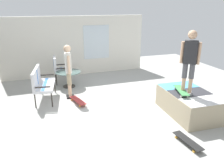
% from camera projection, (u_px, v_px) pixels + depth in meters
% --- Properties ---
extents(ground_plane, '(12.00, 12.00, 0.10)m').
position_uv_depth(ground_plane, '(117.00, 110.00, 6.59)').
color(ground_plane, '#A8A8A3').
extents(house_facade, '(0.23, 6.00, 2.43)m').
position_uv_depth(house_facade, '(75.00, 46.00, 9.40)').
color(house_facade, white).
rests_on(house_facade, ground_plane).
extents(skate_ramp, '(1.82, 2.03, 0.64)m').
position_uv_depth(skate_ramp, '(190.00, 103.00, 6.14)').
color(skate_ramp, tan).
rests_on(skate_ramp, ground_plane).
extents(patio_bench, '(1.32, 0.75, 1.02)m').
position_uv_depth(patio_bench, '(41.00, 81.00, 6.95)').
color(patio_bench, '#2D2823').
rests_on(patio_bench, ground_plane).
extents(patio_chair_near_house, '(0.64, 0.57, 1.02)m').
position_uv_depth(patio_chair_near_house, '(58.00, 67.00, 8.50)').
color(patio_chair_near_house, '#2D2823').
rests_on(patio_chair_near_house, ground_plane).
extents(patio_table, '(0.90, 0.90, 0.57)m').
position_uv_depth(patio_table, '(68.00, 76.00, 8.15)').
color(patio_table, '#2D2823').
rests_on(patio_table, ground_plane).
extents(person_watching, '(0.48, 0.25, 1.71)m').
position_uv_depth(person_watching, '(68.00, 68.00, 7.02)').
color(person_watching, black).
rests_on(person_watching, ground_plane).
extents(person_skater, '(0.36, 0.39, 1.65)m').
position_uv_depth(person_skater, '(190.00, 58.00, 5.60)').
color(person_skater, silver).
rests_on(person_skater, skate_ramp).
extents(skateboard_by_bench, '(0.82, 0.41, 0.10)m').
position_uv_depth(skateboard_by_bench, '(78.00, 101.00, 6.88)').
color(skateboard_by_bench, '#B23838').
rests_on(skateboard_by_bench, ground_plane).
extents(skateboard_spare, '(0.81, 0.26, 0.10)m').
position_uv_depth(skateboard_spare, '(188.00, 141.00, 4.85)').
color(skateboard_spare, black).
rests_on(skateboard_spare, ground_plane).
extents(skateboard_on_ramp, '(0.82, 0.43, 0.10)m').
position_uv_depth(skateboard_on_ramp, '(181.00, 90.00, 5.93)').
color(skateboard_on_ramp, '#3F8C4C').
rests_on(skateboard_on_ramp, skate_ramp).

